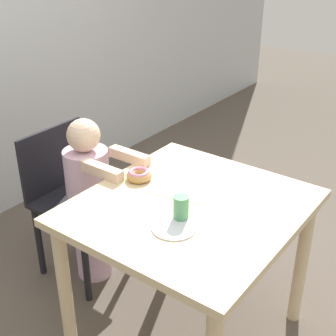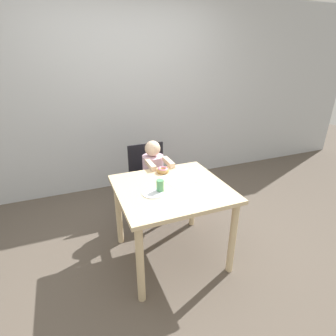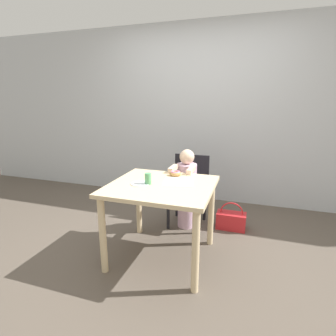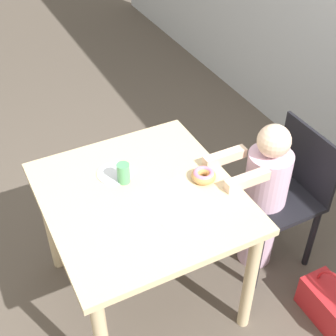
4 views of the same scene
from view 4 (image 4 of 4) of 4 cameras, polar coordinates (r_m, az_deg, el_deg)
ground_plane at (r=2.68m, az=-2.74°, el=-14.75°), size 12.00×12.00×0.00m
dining_table at (r=2.21m, az=-3.24°, el=-5.37°), size 0.93×0.86×0.73m
chair at (r=2.61m, az=13.53°, el=-3.16°), size 0.43×0.43×0.82m
child_figure at (r=2.54m, az=11.50°, el=-3.61°), size 0.24×0.44×0.93m
donut at (r=2.20m, az=4.35°, el=-0.86°), size 0.12×0.12×0.05m
napkin at (r=2.09m, az=0.98°, el=-4.22°), size 0.32×0.32×0.00m
handbag at (r=2.64m, az=19.26°, el=-15.56°), size 0.33×0.17×0.33m
cup at (r=2.17m, az=-5.45°, el=-0.62°), size 0.06×0.06×0.10m
plate at (r=2.25m, az=-6.45°, el=-0.64°), size 0.17×0.17×0.01m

